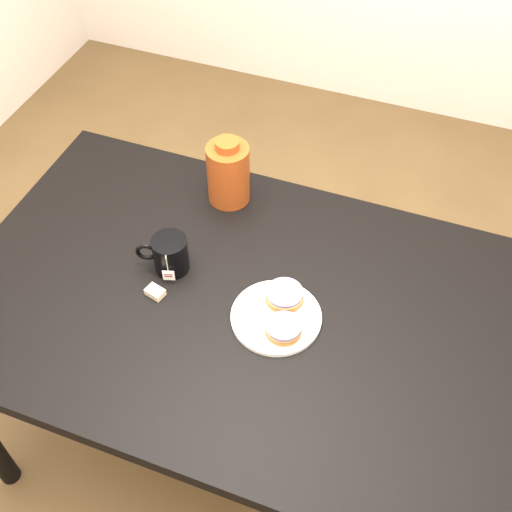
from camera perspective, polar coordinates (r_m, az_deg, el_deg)
name	(u,v)px	position (r m, az deg, el deg)	size (l,w,h in m)	color
ground_plane	(242,434)	(2.23, -1.29, -15.57)	(4.00, 4.00, 0.00)	brown
table	(237,319)	(1.65, -1.69, -5.59)	(1.40, 0.90, 0.75)	black
plate	(276,317)	(1.54, 1.80, -5.40)	(0.22, 0.22, 0.02)	white
bagel_back	(284,295)	(1.56, 2.55, -3.48)	(0.11, 0.11, 0.03)	brown
bagel_front	(284,328)	(1.50, 2.47, -6.44)	(0.10, 0.10, 0.03)	brown
mug	(170,254)	(1.62, -7.68, 0.17)	(0.14, 0.11, 0.10)	black
teabag_pouch	(155,292)	(1.61, -8.95, -3.19)	(0.04, 0.03, 0.02)	#C6B793
bagel_package	(228,173)	(1.77, -2.48, 7.42)	(0.15, 0.15, 0.20)	#63230D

